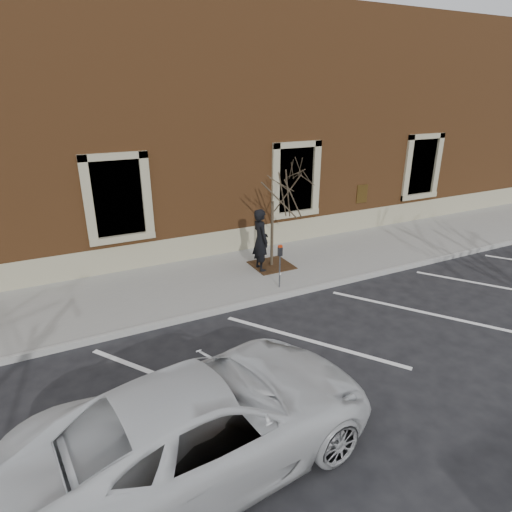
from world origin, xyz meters
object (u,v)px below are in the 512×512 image
parking_meter (280,258)px  white_truck (207,421)px  man (261,240)px  sapling (273,183)px

parking_meter → white_truck: size_ratio=0.23×
parking_meter → white_truck: (-3.87, -4.61, -0.26)m
man → white_truck: bearing=148.7°
man → white_truck: (-3.97, -5.96, -0.36)m
white_truck → man: bearing=-40.9°
man → sapling: 1.74m
parking_meter → sapling: bearing=77.4°
white_truck → sapling: bearing=-43.3°
sapling → parking_meter: bearing=-110.7°
man → parking_meter: bearing=178.2°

